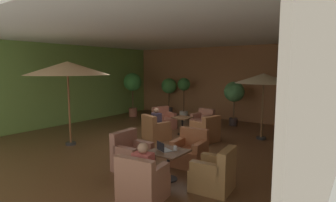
{
  "coord_description": "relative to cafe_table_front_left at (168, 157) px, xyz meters",
  "views": [
    {
      "loc": [
        5.5,
        -7.03,
        2.46
      ],
      "look_at": [
        0.0,
        0.5,
        1.31
      ],
      "focal_mm": 29.28,
      "sensor_mm": 36.0,
      "label": 1
    }
  ],
  "objects": [
    {
      "name": "ground_plane",
      "position": [
        -2.09,
        2.35,
        -0.52
      ],
      "size": [
        10.12,
        10.05,
        0.02
      ],
      "primitive_type": "cube",
      "color": "brown"
    },
    {
      "name": "wall_back_brick",
      "position": [
        -2.09,
        7.33,
        1.21
      ],
      "size": [
        10.12,
        0.08,
        3.43
      ],
      "primitive_type": "cube",
      "color": "#A16741",
      "rests_on": "ground_plane"
    },
    {
      "name": "wall_left_accent",
      "position": [
        -7.11,
        2.35,
        1.21
      ],
      "size": [
        0.08,
        10.05,
        3.43
      ],
      "primitive_type": "cube",
      "color": "#729946",
      "rests_on": "ground_plane"
    },
    {
      "name": "ceiling_slab",
      "position": [
        -2.09,
        2.35,
        2.95
      ],
      "size": [
        10.12,
        10.05,
        0.06
      ],
      "primitive_type": "cube",
      "color": "silver",
      "rests_on": "wall_back_brick"
    },
    {
      "name": "cafe_table_front_left",
      "position": [
        0.0,
        0.0,
        0.0
      ],
      "size": [
        0.76,
        0.76,
        0.65
      ],
      "color": "black",
      "rests_on": "ground_plane"
    },
    {
      "name": "armchair_front_left_north",
      "position": [
        0.16,
        -1.05,
        -0.18
      ],
      "size": [
        0.89,
        0.83,
        0.87
      ],
      "color": "#98604A",
      "rests_on": "ground_plane"
    },
    {
      "name": "armchair_front_left_east",
      "position": [
        1.06,
        0.11,
        -0.18
      ],
      "size": [
        0.84,
        0.8,
        0.88
      ],
      "color": "olive",
      "rests_on": "ground_plane"
    },
    {
      "name": "armchair_front_left_south",
      "position": [
        -0.1,
        1.06,
        -0.18
      ],
      "size": [
        0.83,
        0.82,
        0.9
      ],
      "color": "#A35C38",
      "rests_on": "ground_plane"
    },
    {
      "name": "armchair_front_left_west",
      "position": [
        -1.06,
        -0.04,
        -0.17
      ],
      "size": [
        0.79,
        0.83,
        0.92
      ],
      "color": "#925B4B",
      "rests_on": "ground_plane"
    },
    {
      "name": "cafe_table_front_right",
      "position": [
        -1.99,
        3.61,
        -0.02
      ],
      "size": [
        0.64,
        0.64,
        0.65
      ],
      "color": "black",
      "rests_on": "ground_plane"
    },
    {
      "name": "armchair_front_right_north",
      "position": [
        -1.78,
        4.77,
        -0.19
      ],
      "size": [
        0.84,
        0.83,
        0.82
      ],
      "color": "#9D604C",
      "rests_on": "ground_plane"
    },
    {
      "name": "armchair_front_right_east",
      "position": [
        -3.11,
        3.97,
        -0.18
      ],
      "size": [
        0.91,
        0.93,
        0.88
      ],
      "color": "#A25C47",
      "rests_on": "ground_plane"
    },
    {
      "name": "armchair_front_right_south",
      "position": [
        -2.36,
        2.49,
        -0.19
      ],
      "size": [
        0.93,
        0.97,
        0.86
      ],
      "color": "#965F3A",
      "rests_on": "ground_plane"
    },
    {
      "name": "armchair_front_right_west",
      "position": [
        -0.85,
        3.29,
        -0.18
      ],
      "size": [
        0.97,
        0.91,
        0.88
      ],
      "color": "#9E633C",
      "rests_on": "ground_plane"
    },
    {
      "name": "patio_umbrella_tall_red",
      "position": [
        -4.14,
        0.37,
        1.92
      ],
      "size": [
        2.57,
        2.57,
        2.65
      ],
      "color": "#2D2D2D",
      "rests_on": "ground_plane"
    },
    {
      "name": "patio_umbrella_center_beige",
      "position": [
        0.57,
        4.67,
        1.57
      ],
      "size": [
        1.92,
        1.92,
        2.26
      ],
      "color": "#2D2D2D",
      "rests_on": "ground_plane"
    },
    {
      "name": "potted_tree_left_corner",
      "position": [
        -6.07,
        5.3,
        1.09
      ],
      "size": [
        0.9,
        0.9,
        2.18
      ],
      "color": "#A9614A",
      "rests_on": "ground_plane"
    },
    {
      "name": "potted_tree_mid_left",
      "position": [
        -4.87,
        6.74,
        0.86
      ],
      "size": [
        0.79,
        0.79,
        1.9
      ],
      "color": "#3A3436",
      "rests_on": "ground_plane"
    },
    {
      "name": "potted_tree_mid_right",
      "position": [
        -1.08,
        6.17,
        0.86
      ],
      "size": [
        0.85,
        0.85,
        1.87
      ],
      "color": "#3C2F2D",
      "rests_on": "ground_plane"
    },
    {
      "name": "potted_tree_right_corner",
      "position": [
        -3.64,
        6.25,
        0.84
      ],
      "size": [
        0.61,
        0.61,
        1.97
      ],
      "color": "silver",
      "rests_on": "ground_plane"
    },
    {
      "name": "patron_blue_shirt",
      "position": [
        0.15,
        -1.01,
        0.22
      ],
      "size": [
        0.4,
        0.29,
        0.64
      ],
      "color": "#BC504B",
      "rests_on": "ground_plane"
    },
    {
      "name": "patron_by_window",
      "position": [
        -2.34,
        2.53,
        0.21
      ],
      "size": [
        0.38,
        0.31,
        0.68
      ],
      "color": "#3E3346",
      "rests_on": "ground_plane"
    },
    {
      "name": "iced_drink_cup",
      "position": [
        0.12,
        0.1,
        0.2
      ],
      "size": [
        0.08,
        0.08,
        0.11
      ],
      "primitive_type": "cylinder",
      "color": "white",
      "rests_on": "cafe_table_front_left"
    },
    {
      "name": "open_laptop",
      "position": [
        -0.11,
        -0.06,
        0.19
      ],
      "size": [
        0.37,
        0.33,
        0.2
      ],
      "color": "#9EA0A5",
      "rests_on": "cafe_table_front_left"
    }
  ]
}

